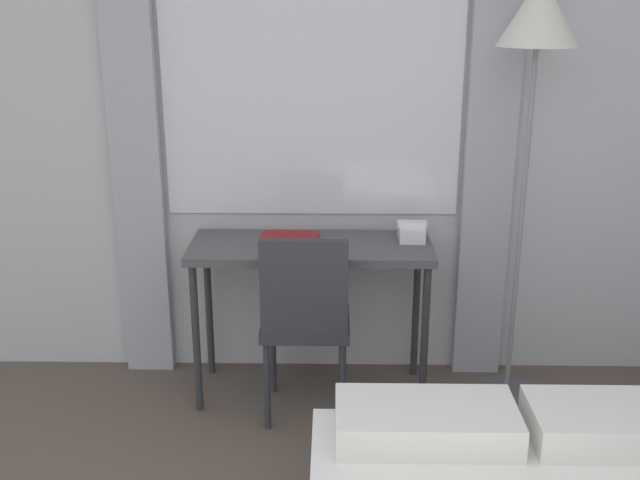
{
  "coord_description": "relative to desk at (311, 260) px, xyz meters",
  "views": [
    {
      "loc": [
        0.17,
        -0.76,
        1.89
      ],
      "look_at": [
        0.12,
        2.18,
        0.93
      ],
      "focal_mm": 42.0,
      "sensor_mm": 36.0,
      "label": 1
    }
  ],
  "objects": [
    {
      "name": "wall_back_with_window",
      "position": [
        -0.06,
        0.3,
        0.65
      ],
      "size": [
        5.11,
        0.13,
        2.7
      ],
      "color": "silver",
      "rests_on": "ground_plane"
    },
    {
      "name": "desk",
      "position": [
        0.0,
        0.0,
        0.0
      ],
      "size": [
        1.14,
        0.46,
        0.78
      ],
      "color": "#4C4C51",
      "rests_on": "ground_plane"
    },
    {
      "name": "desk_chair",
      "position": [
        -0.02,
        -0.25,
        -0.17
      ],
      "size": [
        0.4,
        0.4,
        0.92
      ],
      "rotation": [
        0.0,
        0.0,
        -0.0
      ],
      "color": "#333338",
      "rests_on": "ground_plane"
    },
    {
      "name": "standing_lamp",
      "position": [
        0.97,
        -0.02,
        0.99
      ],
      "size": [
        0.35,
        0.35,
        1.98
      ],
      "color": "#4C4C51",
      "rests_on": "ground_plane"
    },
    {
      "name": "telephone",
      "position": [
        0.48,
        0.07,
        0.12
      ],
      "size": [
        0.14,
        0.15,
        0.09
      ],
      "color": "white",
      "rests_on": "desk"
    },
    {
      "name": "book",
      "position": [
        -0.1,
        0.03,
        0.09
      ],
      "size": [
        0.28,
        0.21,
        0.02
      ],
      "rotation": [
        0.0,
        0.0,
        -0.04
      ],
      "color": "maroon",
      "rests_on": "desk"
    }
  ]
}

